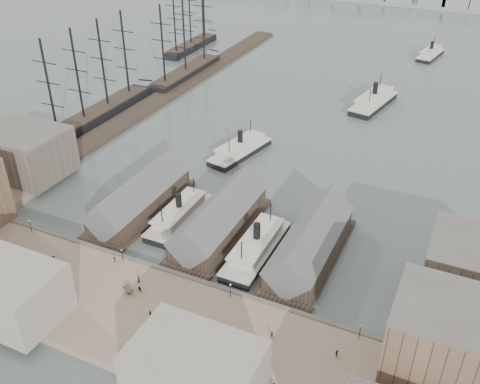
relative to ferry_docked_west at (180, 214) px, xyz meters
The scene contains 33 objects.
ground 21.71m from the ferry_docked_west, 52.98° to the right, with size 900.00×900.00×0.00m, color #4C5856.
quay 39.46m from the ferry_docked_west, 70.76° to the right, with size 180.00×30.00×2.00m, color #89745C.
seawall 25.96m from the ferry_docked_west, 59.92° to the right, with size 180.00×1.20×2.30m, color #59544C.
west_wharf 99.38m from the ferry_docked_west, 123.61° to the left, with size 10.00×220.00×1.60m, color #2D231C.
ferry_shed_west 13.22m from the ferry_docked_west, behind, with size 14.00×42.00×12.60m.
ferry_shed_center 13.22m from the ferry_docked_west, ahead, with size 14.00×42.00×12.60m.
ferry_shed_east 39.08m from the ferry_docked_west, ahead, with size 14.00×42.00×12.60m.
warehouse_west_back 57.40m from the ferry_docked_west, behind, with size 26.00×20.00×14.00m, color #60564C.
warehouse_east_front 84.75m from the ferry_docked_west, 20.31° to the right, with size 30.00×18.00×19.00m, color brown.
street_bldg_center 59.47m from the ferry_docked_west, 56.17° to the right, with size 24.00×16.00×10.00m, color gray.
lamp_post_far_w 40.22m from the ferry_docked_west, 142.85° to the right, with size 0.44×0.44×3.92m.
lamp_post_near_w 24.45m from the ferry_docked_west, 94.72° to the right, with size 0.44×0.44×3.92m.
lamp_post_near_e 37.12m from the ferry_docked_west, 40.88° to the right, with size 0.44×0.44×3.92m.
lamp_post_far_e 62.91m from the ferry_docked_west, 22.68° to the right, with size 0.44×0.44×3.92m.
ferry_docked_west is the anchor object (origin of this frame).
ferry_docked_east 26.43m from the ferry_docked_west, 10.37° to the right, with size 8.58×28.60×10.21m.
ferry_open_near 44.45m from the ferry_docked_west, 92.36° to the left, with size 13.74×28.53×9.79m.
ferry_open_mid 112.62m from the ferry_docked_west, 74.49° to the left, with size 14.69×32.26×11.11m.
ferry_open_far 193.39m from the ferry_docked_west, 77.56° to the left, with size 11.66×26.04×8.98m.
sailing_ship_near 81.99m from the ferry_docked_west, 144.33° to the left, with size 9.26×63.80×38.07m.
sailing_ship_mid 122.07m from the ferry_docked_west, 119.28° to the left, with size 9.13×52.77×37.54m.
sailing_ship_far 168.24m from the ferry_docked_west, 118.55° to the left, with size 8.13×45.16×33.42m.
tram 78.20m from the ferry_docked_west, 23.81° to the right, with size 3.30×9.97×3.49m.
horse_cart_left 37.01m from the ferry_docked_west, 121.13° to the right, with size 4.61×3.51×1.47m.
horse_cart_center 32.89m from the ferry_docked_west, 77.56° to the right, with size 4.70×3.32×1.44m.
horse_cart_right 50.72m from the ferry_docked_west, 47.33° to the right, with size 4.79×2.29×1.63m.
pedestrian_1 47.77m from the ferry_docked_west, 123.89° to the right, with size 0.86×0.67×1.76m, color black.
pedestrian_2 25.52m from the ferry_docked_west, 98.40° to the right, with size 1.05×0.61×1.63m, color black.
pedestrian_3 45.40m from the ferry_docked_west, 101.31° to the right, with size 1.06×0.44×1.81m, color black.
pedestrian_4 29.50m from the ferry_docked_west, 78.44° to the right, with size 0.83×0.54×1.69m, color black.
pedestrian_5 40.16m from the ferry_docked_west, 68.41° to the right, with size 0.62×0.45×1.71m, color black.
pedestrian_6 52.01m from the ferry_docked_west, 37.48° to the right, with size 0.77×0.60×1.58m, color black.
pedestrian_8 63.12m from the ferry_docked_west, 29.17° to the right, with size 1.04×0.43×1.78m, color black.
Camera 1 is at (56.31, -89.62, 86.83)m, focal length 40.00 mm.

